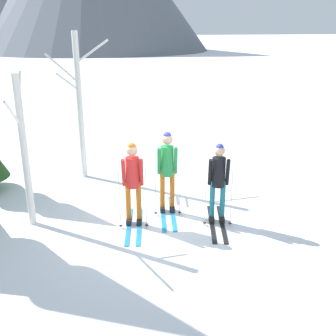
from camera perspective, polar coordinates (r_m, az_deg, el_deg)
name	(u,v)px	position (r m, az deg, el deg)	size (l,w,h in m)	color
ground_plane	(162,219)	(8.92, -0.80, -7.20)	(400.00, 400.00, 0.00)	white
skier_in_red	(133,179)	(8.32, -5.00, -1.55)	(0.68, 1.72, 1.81)	#1E84D1
skier_in_green	(167,168)	(8.84, -0.11, -0.06)	(0.66, 1.82, 1.87)	#1E84D1
skier_in_black	(218,180)	(8.45, 7.12, -1.74)	(0.79, 1.76, 1.76)	black
birch_tree_tall	(24,150)	(8.61, -19.70, 2.45)	(0.26, 1.36, 3.16)	silver
birch_tree_slender	(80,104)	(11.09, -12.41, 8.81)	(1.67, 0.65, 3.90)	silver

